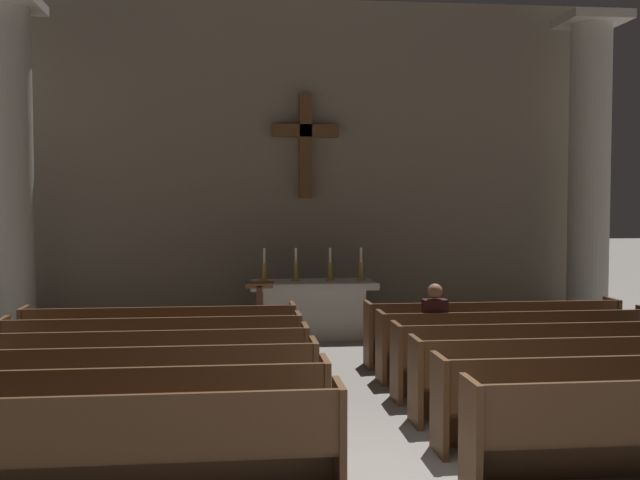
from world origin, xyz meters
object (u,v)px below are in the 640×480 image
object	(u,v)px
pew_left_row_6	(161,339)
candlestick_inner_left	(296,271)
pew_left_row_3	(135,389)
column_right_third	(589,179)
pew_right_row_4	(546,359)
pew_left_row_4	(146,369)
pew_left_row_5	(154,352)
pew_right_row_2	(625,399)
pew_left_row_1	(105,449)
candlestick_outer_left	(264,271)
column_left_third	(11,177)
pew_right_row_5	(517,344)
altar	(313,308)
pew_right_row_3	(581,377)
pew_right_row_6	(493,332)
pew_left_row_2	(122,415)
candlestick_outer_right	(361,270)
lone_worshipper	(433,330)
lectern	(260,318)
candlestick_inner_right	(330,270)

from	to	relation	value
pew_left_row_6	candlestick_inner_left	bearing A→B (deg)	49.38
pew_left_row_3	column_right_third	bearing A→B (deg)	36.34
pew_left_row_3	pew_right_row_4	world-z (taller)	same
pew_left_row_4	pew_left_row_5	size ratio (longest dim) A/B	1.00
pew_right_row_2	column_right_third	size ratio (longest dim) A/B	0.65
pew_left_row_1	candlestick_outer_left	size ratio (longest dim) A/B	6.55
pew_left_row_4	column_left_third	world-z (taller)	column_left_third
candlestick_inner_left	pew_left_row_1	bearing A→B (deg)	-106.06
pew_right_row_5	altar	world-z (taller)	altar
pew_right_row_3	column_left_third	world-z (taller)	column_left_third
pew_left_row_3	pew_right_row_6	size ratio (longest dim) A/B	1.00
pew_left_row_2	pew_left_row_5	bearing A→B (deg)	90.00
column_right_third	candlestick_outer_right	distance (m)	4.56
pew_left_row_3	pew_left_row_2	bearing A→B (deg)	-90.00
pew_left_row_2	lone_worshipper	distance (m)	4.72
altar	candlestick_outer_left	xyz separation A→B (m)	(-0.85, -0.00, 0.66)
pew_left_row_4	column_right_third	size ratio (longest dim) A/B	0.65
candlestick_inner_left	candlestick_outer_right	distance (m)	1.15
pew_right_row_3	lone_worshipper	distance (m)	2.30
pew_right_row_2	lectern	xyz separation A→B (m)	(-3.39, 5.15, 0.07)
pew_right_row_2	altar	bearing A→B (deg)	110.77
pew_right_row_4	candlestick_outer_right	bearing A→B (deg)	109.49
pew_right_row_3	altar	xyz separation A→B (m)	(-2.41, 5.38, 0.06)
pew_left_row_5	column_left_third	size ratio (longest dim) A/B	0.65
pew_right_row_6	lectern	xyz separation A→B (m)	(-3.39, 1.26, 0.07)
pew_left_row_2	altar	world-z (taller)	altar
candlestick_outer_left	candlestick_inner_right	bearing A→B (deg)	0.00
pew_left_row_1	candlestick_outer_left	xyz separation A→B (m)	(1.56, 7.33, 0.71)
pew_left_row_1	altar	size ratio (longest dim) A/B	1.72
candlestick_inner_left	candlestick_outer_right	world-z (taller)	same
pew_right_row_3	pew_left_row_2	bearing A→B (deg)	-168.58
pew_left_row_2	candlestick_outer_right	world-z (taller)	candlestick_outer_right
column_right_third	lone_worshipper	size ratio (longest dim) A/B	4.38
pew_right_row_3	candlestick_outer_right	size ratio (longest dim) A/B	6.55
pew_right_row_2	pew_right_row_5	distance (m)	2.92
pew_left_row_1	pew_left_row_3	world-z (taller)	same
pew_left_row_4	pew_right_row_3	bearing A→B (deg)	-11.42
pew_left_row_6	altar	distance (m)	3.44
column_right_third	candlestick_outer_right	xyz separation A→B (m)	(-4.26, -0.15, -1.62)
candlestick_inner_left	pew_right_row_4	bearing A→B (deg)	-58.41
candlestick_inner_left	candlestick_inner_right	world-z (taller)	same
pew_left_row_1	candlestick_inner_left	distance (m)	7.66
pew_left_row_4	pew_right_row_3	xyz separation A→B (m)	(4.82, -0.97, 0.00)
pew_left_row_4	pew_right_row_4	distance (m)	4.82
pew_left_row_3	lone_worshipper	xyz separation A→B (m)	(3.67, 1.99, 0.22)
candlestick_inner_left	candlestick_inner_right	distance (m)	0.60
pew_left_row_5	column_right_third	xyz separation A→B (m)	(7.52, 3.58, 2.33)
pew_right_row_3	candlestick_outer_left	distance (m)	6.33
pew_left_row_6	column_left_third	bearing A→B (deg)	135.96
pew_right_row_5	column_left_third	distance (m)	8.65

